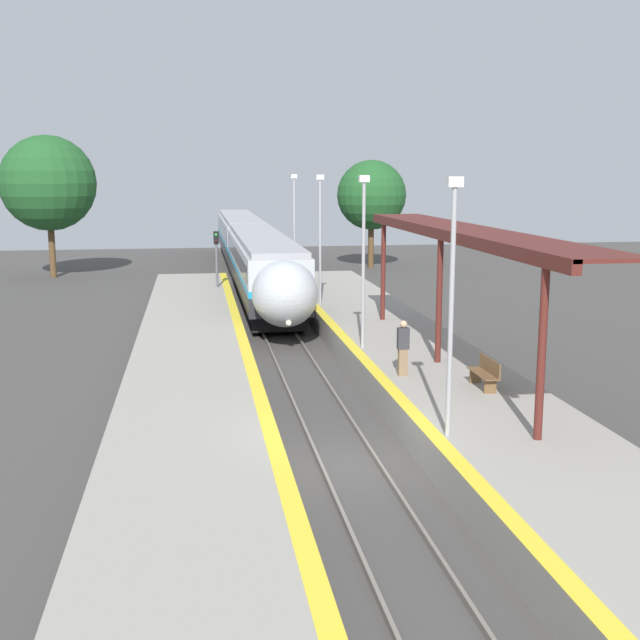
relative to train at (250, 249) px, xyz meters
name	(u,v)px	position (x,y,z in m)	size (l,w,h in m)	color
ground_plane	(349,466)	(0.00, -34.61, -2.18)	(120.00, 120.00, 0.00)	#423F3D
rail_left	(321,465)	(-0.72, -34.61, -2.11)	(0.08, 90.00, 0.15)	slate
rail_right	(377,462)	(0.72, -34.61, -2.11)	(0.08, 90.00, 0.15)	slate
train	(250,249)	(0.00, 0.00, 0.00)	(2.89, 44.30, 3.81)	black
platform_right	(504,440)	(4.04, -34.61, -1.71)	(4.59, 64.00, 0.96)	gray
platform_left	(192,456)	(-3.84, -34.61, -1.71)	(4.21, 64.00, 0.96)	gray
platform_bench	(486,372)	(4.69, -31.41, -0.76)	(0.44, 1.62, 0.89)	brown
person_waiting	(403,347)	(2.66, -29.61, -0.32)	(0.36, 0.23, 1.75)	#7F6647
railway_signal	(217,259)	(-2.47, -8.92, 0.30)	(0.28, 0.28, 4.03)	#59595E
lamppost_near	(452,293)	(2.24, -35.44, 2.24)	(0.36, 0.20, 6.15)	#9E9EA3
lamppost_mid	(363,252)	(2.24, -25.53, 2.24)	(0.36, 0.20, 6.15)	#9E9EA3
lamppost_far	(320,232)	(2.24, -15.62, 2.24)	(0.36, 0.20, 6.15)	#9E9EA3
lamppost_farthest	(294,220)	(2.24, -5.71, 2.24)	(0.36, 0.20, 6.15)	#9E9EA3
station_canopy	(458,237)	(4.85, -28.04, 2.93)	(2.02, 18.96, 4.45)	#511E19
background_tree_left	(48,183)	(-13.43, 4.53, 4.29)	(6.49, 6.49, 9.73)	brown
background_tree_right	(371,195)	(9.66, 6.60, 3.33)	(5.23, 5.23, 8.14)	brown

